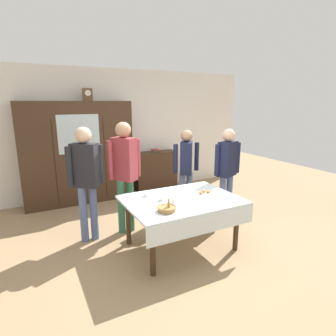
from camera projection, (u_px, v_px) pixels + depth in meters
ground_plane at (174, 240)px, 4.15m from camera, size 12.00×12.00×0.00m
back_wall at (117, 133)px, 6.12m from camera, size 6.40×0.10×2.70m
dining_table at (183, 206)px, 3.80m from camera, size 1.54×1.13×0.72m
wall_cabinet at (78, 153)px, 5.54m from camera, size 2.14×0.46×2.03m
mantel_clock at (87, 95)px, 5.38m from camera, size 0.18×0.11×0.24m
bookshelf_low at (155, 171)px, 6.48m from camera, size 0.99×0.35×0.89m
book_stack at (155, 151)px, 6.37m from camera, size 0.16×0.22×0.06m
tea_cup_far_right at (174, 201)px, 3.66m from camera, size 0.13×0.13×0.06m
tea_cup_near_right at (147, 194)px, 3.91m from camera, size 0.13×0.13×0.06m
tea_cup_far_left at (162, 198)px, 3.74m from camera, size 0.13×0.13×0.06m
bread_basket at (167, 208)px, 3.37m from camera, size 0.24×0.24×0.16m
pastry_plate at (205, 193)px, 3.99m from camera, size 0.28×0.28×0.05m
spoon_near_left at (197, 201)px, 3.73m from camera, size 0.12×0.02×0.01m
spoon_mid_right at (186, 196)px, 3.89m from camera, size 0.12×0.02×0.01m
spoon_far_left at (228, 196)px, 3.92m from camera, size 0.12×0.02×0.01m
person_by_cabinet at (124, 166)px, 4.20m from camera, size 0.52×0.41×1.74m
person_behind_table_right at (186, 164)px, 4.98m from camera, size 0.52×0.41×1.54m
person_behind_table_left at (227, 166)px, 4.73m from camera, size 0.52×0.32×1.58m
person_near_right_end at (86, 173)px, 3.93m from camera, size 0.52×0.37×1.69m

